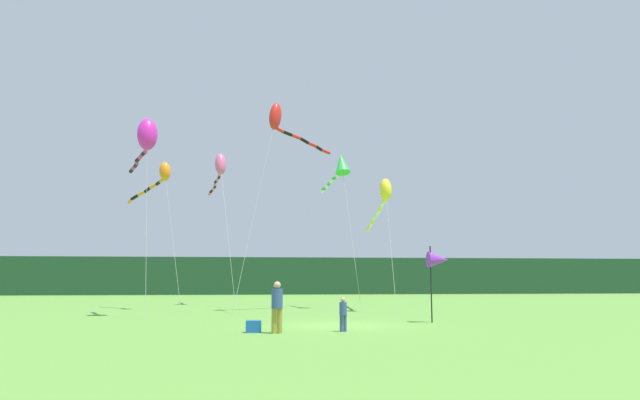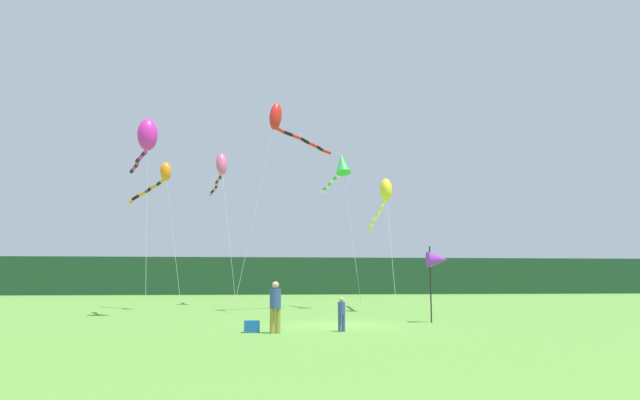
{
  "view_description": "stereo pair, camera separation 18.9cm",
  "coord_description": "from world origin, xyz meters",
  "px_view_note": "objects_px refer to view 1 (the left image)",
  "views": [
    {
      "loc": [
        -3.39,
        -23.05,
        1.88
      ],
      "look_at": [
        0.0,
        6.0,
        5.91
      ],
      "focal_mm": 31.93,
      "sensor_mm": 36.0,
      "label": 1
    },
    {
      "loc": [
        -3.21,
        -23.07,
        1.88
      ],
      "look_at": [
        0.0,
        6.0,
        5.91
      ],
      "focal_mm": 31.93,
      "sensor_mm": 36.0,
      "label": 2
    }
  ],
  "objects_px": {
    "person_child": "(343,312)",
    "kite_rainbow": "(220,167)",
    "person_adult": "(277,304)",
    "kite_green": "(341,165)",
    "kite_red": "(281,121)",
    "kite_magenta": "(147,137)",
    "cooler_box": "(254,326)",
    "kite_orange": "(160,176)",
    "kite_yellow": "(383,196)",
    "banner_flag_pole": "(438,260)"
  },
  "relations": [
    {
      "from": "kite_orange",
      "to": "kite_green",
      "type": "relative_size",
      "value": 0.91
    },
    {
      "from": "cooler_box",
      "to": "kite_orange",
      "type": "bearing_deg",
      "value": 111.19
    },
    {
      "from": "person_child",
      "to": "cooler_box",
      "type": "relative_size",
      "value": 2.22
    },
    {
      "from": "kite_magenta",
      "to": "kite_yellow",
      "type": "distance_m",
      "value": 13.65
    },
    {
      "from": "banner_flag_pole",
      "to": "kite_green",
      "type": "relative_size",
      "value": 0.33
    },
    {
      "from": "person_child",
      "to": "kite_red",
      "type": "height_order",
      "value": "kite_red"
    },
    {
      "from": "banner_flag_pole",
      "to": "kite_magenta",
      "type": "relative_size",
      "value": 0.33
    },
    {
      "from": "banner_flag_pole",
      "to": "kite_red",
      "type": "distance_m",
      "value": 13.81
    },
    {
      "from": "person_child",
      "to": "kite_orange",
      "type": "distance_m",
      "value": 19.02
    },
    {
      "from": "kite_rainbow",
      "to": "kite_yellow",
      "type": "relative_size",
      "value": 1.18
    },
    {
      "from": "person_adult",
      "to": "kite_green",
      "type": "height_order",
      "value": "kite_green"
    },
    {
      "from": "kite_rainbow",
      "to": "person_child",
      "type": "bearing_deg",
      "value": -74.32
    },
    {
      "from": "cooler_box",
      "to": "kite_red",
      "type": "xyz_separation_m",
      "value": [
        1.44,
        12.4,
        10.9
      ]
    },
    {
      "from": "person_adult",
      "to": "cooler_box",
      "type": "distance_m",
      "value": 1.19
    },
    {
      "from": "cooler_box",
      "to": "kite_yellow",
      "type": "bearing_deg",
      "value": 57.9
    },
    {
      "from": "banner_flag_pole",
      "to": "kite_orange",
      "type": "bearing_deg",
      "value": 140.39
    },
    {
      "from": "kite_orange",
      "to": "kite_rainbow",
      "type": "height_order",
      "value": "kite_rainbow"
    },
    {
      "from": "cooler_box",
      "to": "kite_green",
      "type": "bearing_deg",
      "value": 70.05
    },
    {
      "from": "person_adult",
      "to": "kite_red",
      "type": "height_order",
      "value": "kite_red"
    },
    {
      "from": "cooler_box",
      "to": "kite_orange",
      "type": "xyz_separation_m",
      "value": [
        -5.82,
        15.01,
        7.91
      ]
    },
    {
      "from": "person_child",
      "to": "banner_flag_pole",
      "type": "xyz_separation_m",
      "value": [
        4.76,
        3.64,
        1.98
      ]
    },
    {
      "from": "cooler_box",
      "to": "kite_red",
      "type": "distance_m",
      "value": 16.58
    },
    {
      "from": "person_adult",
      "to": "kite_orange",
      "type": "height_order",
      "value": "kite_orange"
    },
    {
      "from": "cooler_box",
      "to": "kite_rainbow",
      "type": "relative_size",
      "value": 0.05
    },
    {
      "from": "cooler_box",
      "to": "person_child",
      "type": "bearing_deg",
      "value": -0.21
    },
    {
      "from": "person_child",
      "to": "kite_green",
      "type": "bearing_deg",
      "value": 81.44
    },
    {
      "from": "banner_flag_pole",
      "to": "person_adult",
      "type": "bearing_deg",
      "value": -150.44
    },
    {
      "from": "person_adult",
      "to": "kite_rainbow",
      "type": "bearing_deg",
      "value": 99.15
    },
    {
      "from": "banner_flag_pole",
      "to": "kite_orange",
      "type": "relative_size",
      "value": 0.36
    },
    {
      "from": "person_child",
      "to": "cooler_box",
      "type": "distance_m",
      "value": 3.21
    },
    {
      "from": "kite_orange",
      "to": "kite_green",
      "type": "xyz_separation_m",
      "value": [
        11.24,
        -0.07,
        0.93
      ]
    },
    {
      "from": "kite_yellow",
      "to": "kite_red",
      "type": "relative_size",
      "value": 0.76
    },
    {
      "from": "person_adult",
      "to": "kite_orange",
      "type": "xyz_separation_m",
      "value": [
        -6.62,
        15.43,
        7.13
      ]
    },
    {
      "from": "kite_rainbow",
      "to": "kite_green",
      "type": "distance_m",
      "value": 9.69
    },
    {
      "from": "person_adult",
      "to": "kite_rainbow",
      "type": "height_order",
      "value": "kite_rainbow"
    },
    {
      "from": "kite_yellow",
      "to": "kite_red",
      "type": "height_order",
      "value": "kite_red"
    },
    {
      "from": "banner_flag_pole",
      "to": "kite_yellow",
      "type": "bearing_deg",
      "value": 93.04
    },
    {
      "from": "person_child",
      "to": "kite_rainbow",
      "type": "relative_size",
      "value": 0.11
    },
    {
      "from": "person_child",
      "to": "kite_rainbow",
      "type": "height_order",
      "value": "kite_rainbow"
    },
    {
      "from": "kite_magenta",
      "to": "kite_red",
      "type": "xyz_separation_m",
      "value": [
        6.98,
        3.78,
        2.08
      ]
    },
    {
      "from": "person_adult",
      "to": "banner_flag_pole",
      "type": "relative_size",
      "value": 0.54
    },
    {
      "from": "kite_red",
      "to": "kite_green",
      "type": "height_order",
      "value": "kite_red"
    },
    {
      "from": "kite_orange",
      "to": "kite_magenta",
      "type": "distance_m",
      "value": 6.46
    },
    {
      "from": "person_adult",
      "to": "kite_green",
      "type": "xyz_separation_m",
      "value": [
        4.62,
        15.35,
        8.06
      ]
    },
    {
      "from": "cooler_box",
      "to": "kite_red",
      "type": "relative_size",
      "value": 0.04
    },
    {
      "from": "person_child",
      "to": "kite_rainbow",
      "type": "xyz_separation_m",
      "value": [
        -5.73,
        20.4,
        9.15
      ]
    },
    {
      "from": "kite_yellow",
      "to": "kite_green",
      "type": "distance_m",
      "value": 4.35
    },
    {
      "from": "cooler_box",
      "to": "kite_rainbow",
      "type": "distance_m",
      "value": 22.68
    },
    {
      "from": "person_adult",
      "to": "banner_flag_pole",
      "type": "bearing_deg",
      "value": 29.56
    },
    {
      "from": "kite_rainbow",
      "to": "banner_flag_pole",
      "type": "bearing_deg",
      "value": -57.96
    }
  ]
}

